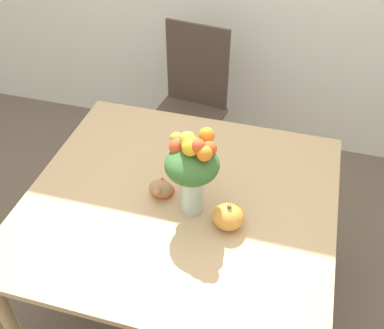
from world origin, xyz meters
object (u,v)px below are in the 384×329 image
turkey_figurine (162,186)px  dining_chair_near_window (190,107)px  pumpkin (228,216)px  flower_vase (192,168)px

turkey_figurine → dining_chair_near_window: (-0.15, 0.97, -0.26)m
turkey_figurine → dining_chair_near_window: dining_chair_near_window is taller
pumpkin → dining_chair_near_window: dining_chair_near_window is taller
flower_vase → pumpkin: size_ratio=2.99×
dining_chair_near_window → turkey_figurine: bearing=-73.7°
dining_chair_near_window → pumpkin: bearing=-59.3°
pumpkin → turkey_figurine: (-0.31, 0.10, -0.01)m
turkey_figurine → dining_chair_near_window: bearing=99.0°
pumpkin → turkey_figurine: 0.32m
flower_vase → dining_chair_near_window: (-0.30, 1.01, -0.44)m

